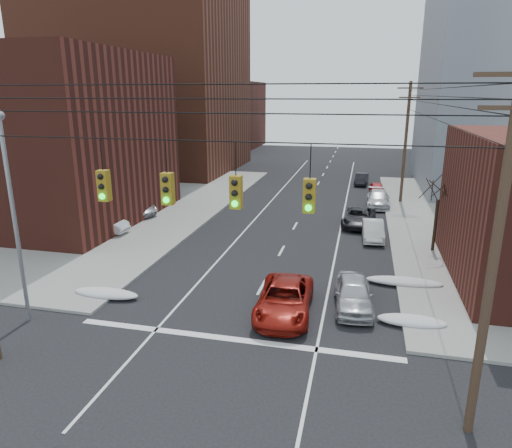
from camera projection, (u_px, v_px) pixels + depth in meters
The scene contains 24 objects.
sidewalk_nw at pixel (24, 199), 44.26m from camera, with size 40.00×40.00×0.15m, color gray.
building_brick_tall at pixel (142, 53), 59.12m from camera, with size 24.00×20.00×30.00m, color brown.
building_brick_near at pixel (23, 138), 36.70m from camera, with size 20.00×16.00×13.00m, color #512018.
building_brick_far at pixel (199, 115), 86.37m from camera, with size 22.00×18.00×12.00m, color #512018.
building_glass at pixel (495, 86), 70.23m from camera, with size 20.00×18.00×22.00m, color gray.
utility_pole_right at pixel (495, 252), 12.40m from camera, with size 2.20×0.28×11.00m.
utility_pole_far at pixel (406, 141), 41.41m from camera, with size 2.20×0.28×11.00m.
traffic_signals at pixel (201, 188), 13.85m from camera, with size 17.00×0.42×2.02m.
street_light at pixel (12, 202), 19.24m from camera, with size 0.44×0.44×9.32m.
bare_tree at pixel (436, 218), 29.02m from camera, with size 2.09×2.20×4.93m.
snow_nw at pixel (106, 293), 23.06m from camera, with size 3.50×1.08×0.42m, color silver.
snow_ne at pixel (412, 321), 20.27m from camera, with size 3.00×1.08×0.42m, color silver.
snow_east_far at pixel (404, 282), 24.48m from camera, with size 4.00×1.08×0.42m, color silver.
red_pickup at pixel (285, 299), 21.19m from camera, with size 2.44×5.30×1.47m, color maroon.
parked_car_a at pixel (353, 294), 21.78m from camera, with size 1.74×4.33×1.48m, color #B2B2B7.
parked_car_b at pixel (373, 230), 32.11m from camera, with size 1.40×4.02×1.32m, color silver.
parked_car_c at pixel (359, 217), 35.42m from camera, with size 2.26×4.91×1.36m, color black.
parked_car_d at pixel (378, 199), 41.38m from camera, with size 2.01×4.94×1.43m, color silver.
parked_car_e at pixel (377, 189), 46.15m from camera, with size 1.48×3.69×1.26m, color maroon.
parked_car_f at pixel (361, 179), 51.35m from camera, with size 1.34×3.83×1.26m, color black.
lot_car_a at pixel (100, 223), 33.18m from camera, with size 1.45×4.16×1.37m, color silver.
lot_car_b at pixel (132, 207), 38.06m from camera, with size 2.14×4.64×1.29m, color #B1B1B6.
lot_car_c at pixel (106, 201), 39.81m from camera, with size 2.03×5.00×1.45m, color black.
lot_car_d at pixel (118, 200), 40.24m from camera, with size 1.66×4.13×1.41m, color #ADADB2.
Camera 1 is at (4.85, -9.89, 9.95)m, focal length 32.00 mm.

